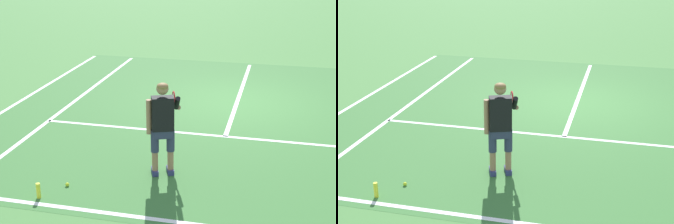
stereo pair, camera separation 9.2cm
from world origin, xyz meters
The scene contains 9 objects.
ground_plane centered at (0.00, 0.00, 0.00)m, with size 80.00×80.00×0.00m, color #477F3D.
court_inner_surface centered at (0.00, -0.98, 0.00)m, with size 10.98×10.32×0.00m, color #387033.
line_service centered at (0.00, -2.42, 0.00)m, with size 8.23×0.10×0.01m, color white.
line_centre_service centered at (0.00, 0.78, 0.00)m, with size 0.10×6.40×0.01m, color white.
line_singles_left centered at (-4.12, -0.98, 0.00)m, with size 0.10×9.92×0.01m, color white.
line_doubles_left centered at (-5.49, -0.98, 0.00)m, with size 0.10×9.92×0.01m, color white.
tennis_player centered at (-0.88, -4.42, 0.99)m, with size 0.57×1.23×1.71m.
tennis_ball_near_feet centered at (-2.35, -5.28, 0.03)m, with size 0.07×0.07×0.07m, color #CCE02D.
water_bottle centered at (-2.64, -5.76, 0.13)m, with size 0.07×0.07×0.26m, color yellow.
Camera 2 is at (1.19, -12.20, 4.05)m, focal length 52.90 mm.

